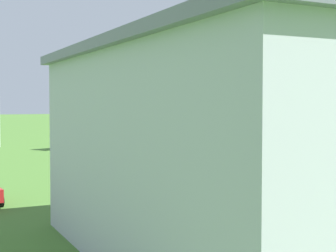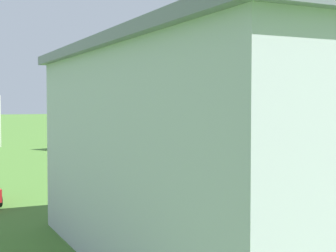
% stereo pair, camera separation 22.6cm
% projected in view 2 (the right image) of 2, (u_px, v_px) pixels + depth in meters
% --- Properties ---
extents(ground_plane, '(400.00, 400.00, 0.00)m').
position_uv_depth(ground_plane, '(127.00, 150.00, 58.75)').
color(ground_plane, '#47752D').
extents(biplane, '(9.23, 6.72, 3.50)m').
position_uv_depth(biplane, '(93.00, 110.00, 59.30)').
color(biplane, silver).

